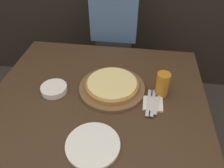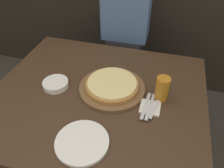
{
  "view_description": "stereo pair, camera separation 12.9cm",
  "coord_description": "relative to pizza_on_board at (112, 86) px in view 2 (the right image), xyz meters",
  "views": [
    {
      "loc": [
        0.21,
        -0.92,
        1.6
      ],
      "look_at": [
        0.07,
        0.06,
        0.76
      ],
      "focal_mm": 35.0,
      "sensor_mm": 36.0,
      "label": 1
    },
    {
      "loc": [
        0.34,
        -0.89,
        1.6
      ],
      "look_at": [
        0.07,
        0.06,
        0.76
      ],
      "focal_mm": 35.0,
      "sensor_mm": 36.0,
      "label": 2
    }
  ],
  "objects": [
    {
      "name": "pizza_on_board",
      "position": [
        0.0,
        0.0,
        0.0
      ],
      "size": [
        0.4,
        0.4,
        0.06
      ],
      "color": "brown",
      "rests_on": "dining_table"
    },
    {
      "name": "fork",
      "position": [
        0.22,
        -0.1,
        -0.01
      ],
      "size": [
        0.03,
        0.21,
        0.0
      ],
      "color": "silver",
      "rests_on": "napkin_stack"
    },
    {
      "name": "napkin_stack",
      "position": [
        0.24,
        -0.1,
        -0.02
      ],
      "size": [
        0.11,
        0.11,
        0.01
      ],
      "color": "silver",
      "rests_on": "dining_table"
    },
    {
      "name": "ground_plane",
      "position": [
        -0.07,
        -0.06,
        -0.74
      ],
      "size": [
        12.0,
        12.0,
        0.0
      ],
      "primitive_type": "plane",
      "color": "#38332D"
    },
    {
      "name": "dining_table",
      "position": [
        -0.07,
        -0.06,
        -0.38
      ],
      "size": [
        1.26,
        1.09,
        0.72
      ],
      "color": "#3D2819",
      "rests_on": "ground_plane"
    },
    {
      "name": "spoon",
      "position": [
        0.27,
        -0.1,
        -0.01
      ],
      "size": [
        0.05,
        0.18,
        0.0
      ],
      "color": "silver",
      "rests_on": "napkin_stack"
    },
    {
      "name": "dinner_plate",
      "position": [
        -0.03,
        -0.41,
        -0.02
      ],
      "size": [
        0.26,
        0.26,
        0.02
      ],
      "color": "white",
      "rests_on": "dining_table"
    },
    {
      "name": "beer_glass",
      "position": [
        0.29,
        -0.0,
        0.06
      ],
      "size": [
        0.08,
        0.08,
        0.15
      ],
      "color": "#B7701E",
      "rests_on": "dining_table"
    },
    {
      "name": "side_bowl",
      "position": [
        -0.34,
        -0.07,
        -0.01
      ],
      "size": [
        0.15,
        0.15,
        0.04
      ],
      "color": "white",
      "rests_on": "dining_table"
    },
    {
      "name": "diner_person",
      "position": [
        -0.07,
        0.69,
        -0.1
      ],
      "size": [
        0.37,
        0.2,
        1.31
      ],
      "color": "#33333D",
      "rests_on": "ground_plane"
    },
    {
      "name": "dinner_knife",
      "position": [
        0.24,
        -0.1,
        -0.01
      ],
      "size": [
        0.04,
        0.21,
        0.0
      ],
      "color": "silver",
      "rests_on": "napkin_stack"
    }
  ]
}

